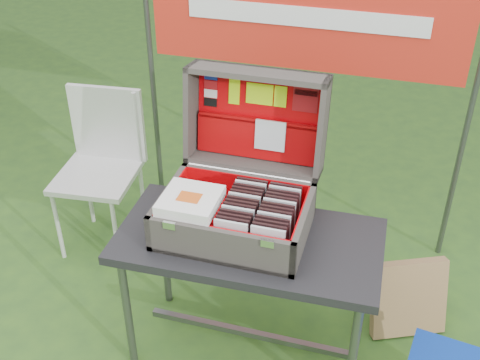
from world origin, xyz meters
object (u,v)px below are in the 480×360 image
(chair, at_px, (96,178))
(suitcase, at_px, (238,166))
(table, at_px, (248,298))
(cardboard_box, at_px, (409,298))

(chair, bearing_deg, suitcase, -31.67)
(chair, bearing_deg, table, -33.53)
(table, distance_m, cardboard_box, 0.80)
(cardboard_box, bearing_deg, table, -176.98)
(chair, relative_size, cardboard_box, 2.39)
(table, distance_m, chair, 1.15)
(table, relative_size, chair, 1.20)
(chair, bearing_deg, cardboard_box, -11.34)
(table, xyz_separation_m, cardboard_box, (0.70, 0.36, -0.15))
(suitcase, bearing_deg, table, -47.68)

